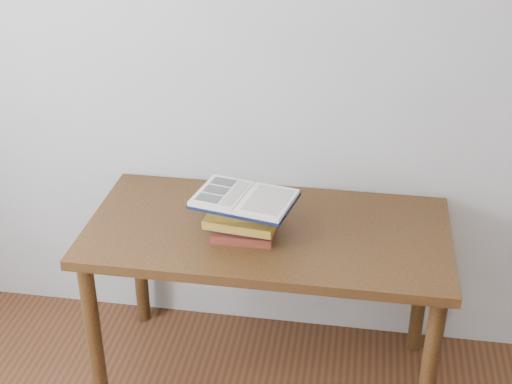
# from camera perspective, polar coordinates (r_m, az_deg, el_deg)

# --- Properties ---
(room_shell) EXTENTS (3.54, 3.54, 2.62)m
(room_shell) POSITION_cam_1_polar(r_m,az_deg,el_deg) (1.17, -18.19, 0.63)
(room_shell) COLOR #A8A79F
(room_shell) RESTS_ON ground
(desk) EXTENTS (1.37, 0.69, 0.74)m
(desk) POSITION_cam_1_polar(r_m,az_deg,el_deg) (2.76, 0.92, -4.60)
(desk) COLOR #4D3213
(desk) RESTS_ON ground
(book_stack) EXTENTS (0.28, 0.21, 0.15)m
(book_stack) POSITION_cam_1_polar(r_m,az_deg,el_deg) (2.62, -0.98, -2.02)
(book_stack) COLOR maroon
(book_stack) RESTS_ON desk
(open_book) EXTENTS (0.39, 0.31, 0.03)m
(open_book) POSITION_cam_1_polar(r_m,az_deg,el_deg) (2.56, -0.93, -0.54)
(open_book) COLOR black
(open_book) RESTS_ON book_stack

